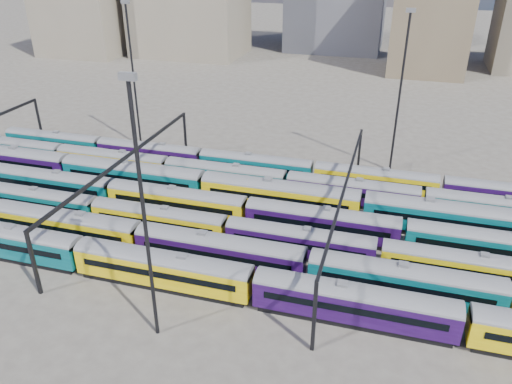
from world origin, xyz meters
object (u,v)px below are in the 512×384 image
(rake_0, at_px, (354,300))
(rake_1, at_px, (139,235))
(rake_2, at_px, (300,239))
(mast_2, at_px, (143,208))

(rake_0, height_order, rake_1, rake_0)
(rake_0, bearing_deg, rake_2, 126.96)
(mast_2, bearing_deg, rake_1, 124.20)
(rake_1, xyz_separation_m, rake_2, (18.78, 5.00, -0.27))
(rake_2, bearing_deg, rake_0, -53.04)
(rake_0, xyz_separation_m, rake_1, (-26.31, 5.00, -0.01))
(rake_0, distance_m, mast_2, 22.50)
(rake_0, xyz_separation_m, rake_2, (-7.53, 10.00, -0.28))
(rake_0, relative_size, mast_2, 5.65)
(rake_1, bearing_deg, rake_2, 14.91)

